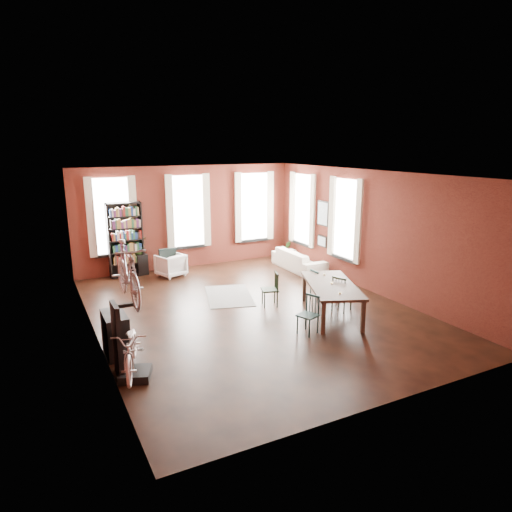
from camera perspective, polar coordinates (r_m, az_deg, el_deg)
room at (r=10.98m, az=-0.85°, el=4.91°), size 9.00×9.04×3.22m
dining_table at (r=10.61m, az=9.36°, el=-5.42°), size 1.76×2.42×0.75m
dining_chair_a at (r=9.55m, az=6.50°, el=-7.35°), size 0.48×0.48×0.81m
dining_chair_b at (r=11.06m, az=1.73°, el=-4.21°), size 0.48×0.48×0.83m
dining_chair_c at (r=10.94m, az=10.70°, el=-4.60°), size 0.51×0.51×0.85m
dining_chair_d at (r=11.57m, az=7.89°, el=-3.61°), size 0.37×0.37×0.79m
bookshelf at (r=13.93m, az=-16.00°, el=1.96°), size 1.00×0.32×2.20m
white_armchair at (r=13.77m, az=-10.62°, el=-0.99°), size 0.90×0.88×0.74m
cream_sofa at (r=14.32m, az=5.39°, el=-0.09°), size 0.61×2.08×0.81m
striped_rug at (r=11.89m, az=-3.41°, el=-4.99°), size 1.59×2.04×0.01m
bike_trainer at (r=8.18m, az=-14.84°, el=-14.09°), size 0.65×0.65×0.15m
bike_wall_rack at (r=8.07m, az=-16.97°, el=-10.13°), size 0.16×0.60×1.30m
console_table at (r=9.00m, az=-17.15°, el=-9.31°), size 0.40×0.80×0.80m
plant_stand at (r=14.16m, az=-14.10°, el=-1.00°), size 0.35×0.35×0.63m
plant_by_sofa at (r=15.61m, az=3.77°, el=0.12°), size 0.49×0.70×0.28m
plant_small at (r=12.65m, az=11.29°, el=-3.79°), size 0.39×0.39×0.13m
bicycle_floor at (r=7.82m, az=-15.45°, el=-8.66°), size 0.74×0.93×1.54m
bicycle_hung at (r=7.64m, az=-15.91°, el=0.36°), size 0.47×1.00×1.66m
plant_on_stand at (r=14.07m, az=-14.30°, el=1.09°), size 0.61×0.65×0.42m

